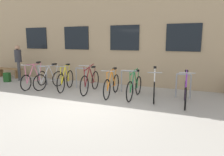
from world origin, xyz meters
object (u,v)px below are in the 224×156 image
(bicycle_orange, at_px, (112,85))
(person_by_bench, at_px, (18,60))
(bicycle_white, at_px, (154,87))
(wooden_bench, at_px, (9,71))
(bicycle_purple, at_px, (185,92))
(bicycle_maroon, at_px, (90,82))
(bicycle_silver, at_px, (49,79))
(bicycle_pink, at_px, (34,79))
(bicycle_yellow, at_px, (66,80))
(backpack, at_px, (7,77))
(bicycle_green, at_px, (134,87))

(bicycle_orange, bearing_deg, person_by_bench, 170.14)
(bicycle_white, distance_m, wooden_bench, 8.10)
(bicycle_purple, bearing_deg, bicycle_maroon, 176.02)
(bicycle_silver, bearing_deg, bicycle_pink, -165.50)
(bicycle_orange, xyz_separation_m, person_by_bench, (-5.34, 0.93, 0.61))
(bicycle_yellow, bearing_deg, bicycle_orange, -2.65)
(bicycle_orange, xyz_separation_m, bicycle_maroon, (-0.95, 0.14, 0.02))
(backpack, bearing_deg, person_by_bench, 55.17)
(bicycle_maroon, distance_m, person_by_bench, 4.50)
(bicycle_purple, distance_m, bicycle_white, 1.03)
(bicycle_white, bearing_deg, bicycle_silver, -179.26)
(bicycle_silver, height_order, bicycle_yellow, bicycle_yellow)
(bicycle_yellow, bearing_deg, bicycle_purple, -2.39)
(bicycle_white, bearing_deg, bicycle_green, -171.02)
(bicycle_maroon, relative_size, bicycle_pink, 1.09)
(bicycle_green, xyz_separation_m, backpack, (-6.36, 0.33, -0.16))
(bicycle_silver, distance_m, bicycle_purple, 5.32)
(bicycle_white, height_order, backpack, bicycle_white)
(bicycle_silver, relative_size, bicycle_green, 0.95)
(bicycle_purple, height_order, backpack, bicycle_purple)
(bicycle_orange, relative_size, bicycle_green, 1.03)
(bicycle_purple, height_order, bicycle_white, same)
(bicycle_silver, bearing_deg, backpack, 174.19)
(bicycle_silver, relative_size, backpack, 3.68)
(bicycle_pink, bearing_deg, bicycle_silver, 14.50)
(bicycle_maroon, height_order, bicycle_white, bicycle_maroon)
(bicycle_white, relative_size, wooden_bench, 1.05)
(bicycle_orange, distance_m, bicycle_pink, 3.46)
(bicycle_white, distance_m, person_by_bench, 6.90)
(bicycle_pink, bearing_deg, bicycle_yellow, 6.79)
(bicycle_silver, distance_m, backpack, 2.74)
(bicycle_green, relative_size, bicycle_white, 0.99)
(bicycle_yellow, distance_m, backpack, 3.53)
(person_by_bench, relative_size, backpack, 3.90)
(bicycle_orange, height_order, bicycle_green, bicycle_green)
(bicycle_yellow, relative_size, bicycle_white, 0.96)
(person_by_bench, distance_m, backpack, 0.97)
(bicycle_orange, xyz_separation_m, bicycle_pink, (-3.46, -0.08, -0.01))
(bicycle_orange, xyz_separation_m, backpack, (-5.54, 0.37, -0.16))
(bicycle_maroon, bearing_deg, bicycle_white, -0.01)
(bicycle_purple, height_order, bicycle_yellow, bicycle_purple)
(bicycle_maroon, height_order, person_by_bench, person_by_bench)
(bicycle_silver, height_order, wooden_bench, bicycle_silver)
(bicycle_silver, xyz_separation_m, bicycle_green, (3.64, -0.05, 0.01))
(wooden_bench, bearing_deg, bicycle_orange, -11.61)
(bicycle_orange, height_order, bicycle_pink, bicycle_pink)
(bicycle_yellow, distance_m, bicycle_pink, 1.44)
(bicycle_green, bearing_deg, bicycle_silver, 179.22)
(bicycle_orange, distance_m, wooden_bench, 6.66)
(bicycle_purple, height_order, bicycle_pink, same)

